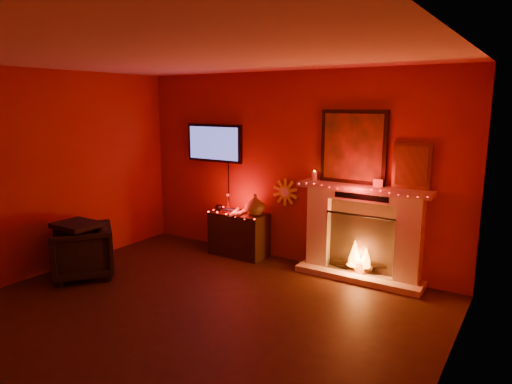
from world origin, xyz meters
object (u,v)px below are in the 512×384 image
tv (215,143)px  sunburst_clock (285,192)px  console_table (240,230)px  armchair (82,252)px  fireplace (362,224)px

tv → sunburst_clock: size_ratio=3.10×
console_table → armchair: bearing=-124.4°
tv → console_table: size_ratio=1.29×
tv → fireplace: bearing=-1.5°
tv → console_table: bearing=-17.5°
console_table → sunburst_clock: bearing=18.8°
sunburst_clock → console_table: sunburst_clock is taller
fireplace → tv: fireplace is taller
fireplace → armchair: fireplace is taller
tv → console_table: tv is taller
fireplace → sunburst_clock: (-1.19, 0.09, 0.28)m
fireplace → tv: (-2.44, 0.06, 0.92)m
tv → sunburst_clock: tv is taller
console_table → armchair: (-1.26, -1.84, -0.04)m
fireplace → sunburst_clock: fireplace is taller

